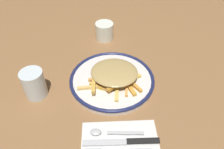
{
  "coord_description": "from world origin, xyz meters",
  "views": [
    {
      "loc": [
        -0.55,
        0.05,
        0.55
      ],
      "look_at": [
        0.0,
        0.0,
        0.04
      ],
      "focal_mm": 35.22,
      "sensor_mm": 36.0,
      "label": 1
    }
  ],
  "objects_px": {
    "plate": "(112,80)",
    "knife": "(128,141)",
    "water_glass": "(34,84)",
    "coffee_mug": "(104,31)",
    "fries_heap": "(114,74)",
    "spoon": "(107,132)",
    "napkin": "(121,143)"
  },
  "relations": [
    {
      "from": "napkin",
      "to": "knife",
      "type": "relative_size",
      "value": 1.01
    },
    {
      "from": "fries_heap",
      "to": "knife",
      "type": "distance_m",
      "value": 0.24
    },
    {
      "from": "napkin",
      "to": "coffee_mug",
      "type": "distance_m",
      "value": 0.53
    },
    {
      "from": "fries_heap",
      "to": "spoon",
      "type": "xyz_separation_m",
      "value": [
        -0.21,
        0.04,
        -0.03
      ]
    },
    {
      "from": "water_glass",
      "to": "plate",
      "type": "bearing_deg",
      "value": -82.91
    },
    {
      "from": "plate",
      "to": "knife",
      "type": "relative_size",
      "value": 1.41
    },
    {
      "from": "plate",
      "to": "knife",
      "type": "xyz_separation_m",
      "value": [
        -0.24,
        -0.02,
        -0.0
      ]
    },
    {
      "from": "napkin",
      "to": "water_glass",
      "type": "xyz_separation_m",
      "value": [
        0.21,
        0.26,
        0.04
      ]
    },
    {
      "from": "water_glass",
      "to": "fries_heap",
      "type": "bearing_deg",
      "value": -83.53
    },
    {
      "from": "knife",
      "to": "spoon",
      "type": "relative_size",
      "value": 1.38
    },
    {
      "from": "napkin",
      "to": "water_glass",
      "type": "bearing_deg",
      "value": 50.9
    },
    {
      "from": "knife",
      "to": "coffee_mug",
      "type": "height_order",
      "value": "coffee_mug"
    },
    {
      "from": "plate",
      "to": "fries_heap",
      "type": "relative_size",
      "value": 1.33
    },
    {
      "from": "napkin",
      "to": "plate",
      "type": "bearing_deg",
      "value": 0.56
    },
    {
      "from": "fries_heap",
      "to": "coffee_mug",
      "type": "height_order",
      "value": "coffee_mug"
    },
    {
      "from": "napkin",
      "to": "spoon",
      "type": "bearing_deg",
      "value": 47.76
    },
    {
      "from": "water_glass",
      "to": "coffee_mug",
      "type": "bearing_deg",
      "value": -38.23
    },
    {
      "from": "napkin",
      "to": "coffee_mug",
      "type": "relative_size",
      "value": 2.07
    },
    {
      "from": "napkin",
      "to": "water_glass",
      "type": "relative_size",
      "value": 2.2
    },
    {
      "from": "water_glass",
      "to": "coffee_mug",
      "type": "height_order",
      "value": "water_glass"
    },
    {
      "from": "fries_heap",
      "to": "napkin",
      "type": "relative_size",
      "value": 1.05
    },
    {
      "from": "napkin",
      "to": "spoon",
      "type": "height_order",
      "value": "spoon"
    },
    {
      "from": "plate",
      "to": "spoon",
      "type": "height_order",
      "value": "plate"
    },
    {
      "from": "spoon",
      "to": "coffee_mug",
      "type": "distance_m",
      "value": 0.49
    },
    {
      "from": "napkin",
      "to": "coffee_mug",
      "type": "bearing_deg",
      "value": 1.02
    },
    {
      "from": "napkin",
      "to": "knife",
      "type": "bearing_deg",
      "value": -93.61
    },
    {
      "from": "napkin",
      "to": "water_glass",
      "type": "height_order",
      "value": "water_glass"
    },
    {
      "from": "fries_heap",
      "to": "napkin",
      "type": "height_order",
      "value": "fries_heap"
    },
    {
      "from": "napkin",
      "to": "spoon",
      "type": "distance_m",
      "value": 0.05
    },
    {
      "from": "water_glass",
      "to": "coffee_mug",
      "type": "distance_m",
      "value": 0.4
    },
    {
      "from": "plate",
      "to": "coffee_mug",
      "type": "relative_size",
      "value": 2.88
    },
    {
      "from": "fries_heap",
      "to": "water_glass",
      "type": "height_order",
      "value": "water_glass"
    }
  ]
}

